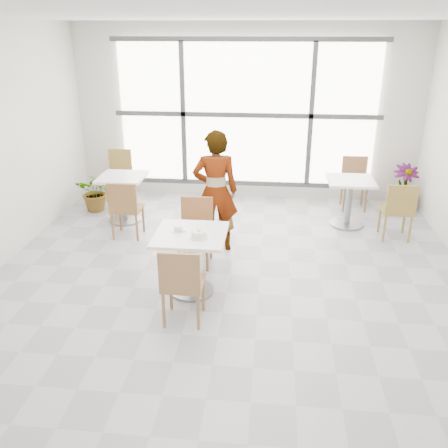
# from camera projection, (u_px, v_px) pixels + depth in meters

# --- Properties ---
(floor) EXTENTS (7.00, 7.00, 0.00)m
(floor) POSITION_uv_depth(u_px,v_px,m) (227.00, 293.00, 5.61)
(floor) COLOR #9E9EA5
(floor) RESTS_ON ground
(ceiling) EXTENTS (7.00, 7.00, 0.00)m
(ceiling) POSITION_uv_depth(u_px,v_px,m) (227.00, 15.00, 4.46)
(ceiling) COLOR white
(ceiling) RESTS_ON ground
(wall_back) EXTENTS (6.00, 0.00, 6.00)m
(wall_back) POSITION_uv_depth(u_px,v_px,m) (247.00, 114.00, 8.25)
(wall_back) COLOR silver
(wall_back) RESTS_ON ground
(wall_front) EXTENTS (6.00, 0.00, 6.00)m
(wall_front) POSITION_uv_depth(u_px,v_px,m) (138.00, 421.00, 1.82)
(wall_front) COLOR silver
(wall_front) RESTS_ON ground
(window) EXTENTS (4.60, 0.07, 2.52)m
(window) POSITION_uv_depth(u_px,v_px,m) (246.00, 115.00, 8.20)
(window) COLOR white
(window) RESTS_ON ground
(main_table) EXTENTS (0.80, 0.80, 0.75)m
(main_table) POSITION_uv_depth(u_px,v_px,m) (191.00, 252.00, 5.44)
(main_table) COLOR white
(main_table) RESTS_ON ground
(chair_near) EXTENTS (0.42, 0.42, 0.87)m
(chair_near) POSITION_uv_depth(u_px,v_px,m) (182.00, 281.00, 4.85)
(chair_near) COLOR olive
(chair_near) RESTS_ON ground
(chair_far) EXTENTS (0.42, 0.42, 0.87)m
(chair_far) POSITION_uv_depth(u_px,v_px,m) (196.00, 226.00, 6.19)
(chair_far) COLOR #955E34
(chair_far) RESTS_ON ground
(oatmeal_bowl) EXTENTS (0.21, 0.21, 0.10)m
(oatmeal_bowl) POSITION_uv_depth(u_px,v_px,m) (199.00, 234.00, 5.22)
(oatmeal_bowl) COLOR silver
(oatmeal_bowl) RESTS_ON main_table
(coffee_cup) EXTENTS (0.16, 0.13, 0.07)m
(coffee_cup) POSITION_uv_depth(u_px,v_px,m) (178.00, 229.00, 5.39)
(coffee_cup) COLOR silver
(coffee_cup) RESTS_ON main_table
(person) EXTENTS (0.67, 0.50, 1.68)m
(person) POSITION_uv_depth(u_px,v_px,m) (215.00, 192.00, 6.43)
(person) COLOR black
(person) RESTS_ON ground
(bg_table_left) EXTENTS (0.70, 0.70, 0.75)m
(bg_table_left) POSITION_uv_depth(u_px,v_px,m) (123.00, 192.00, 7.52)
(bg_table_left) COLOR white
(bg_table_left) RESTS_ON ground
(bg_table_right) EXTENTS (0.70, 0.70, 0.75)m
(bg_table_right) POSITION_uv_depth(u_px,v_px,m) (349.00, 196.00, 7.35)
(bg_table_right) COLOR white
(bg_table_right) RESTS_ON ground
(bg_chair_left_near) EXTENTS (0.42, 0.42, 0.87)m
(bg_chair_left_near) POSITION_uv_depth(u_px,v_px,m) (125.00, 206.00, 6.89)
(bg_chair_left_near) COLOR brown
(bg_chair_left_near) RESTS_ON ground
(bg_chair_left_far) EXTENTS (0.42, 0.42, 0.87)m
(bg_chair_left_far) POSITION_uv_depth(u_px,v_px,m) (119.00, 171.00, 8.59)
(bg_chair_left_far) COLOR olive
(bg_chair_left_far) RESTS_ON ground
(bg_chair_right_near) EXTENTS (0.42, 0.42, 0.87)m
(bg_chair_right_near) POSITION_uv_depth(u_px,v_px,m) (398.00, 208.00, 6.82)
(bg_chair_right_near) COLOR olive
(bg_chair_right_near) RESTS_ON ground
(bg_chair_right_far) EXTENTS (0.42, 0.42, 0.87)m
(bg_chair_right_far) POSITION_uv_depth(u_px,v_px,m) (354.00, 179.00, 8.12)
(bg_chair_right_far) COLOR #926642
(bg_chair_right_far) RESTS_ON ground
(plant_left) EXTENTS (0.64, 0.57, 0.67)m
(plant_left) POSITION_uv_depth(u_px,v_px,m) (96.00, 191.00, 8.03)
(plant_left) COLOR #45793A
(plant_left) RESTS_ON ground
(plant_right) EXTENTS (0.48, 0.48, 0.78)m
(plant_right) POSITION_uv_depth(u_px,v_px,m) (404.00, 188.00, 8.02)
(plant_right) COLOR #377131
(plant_right) RESTS_ON ground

